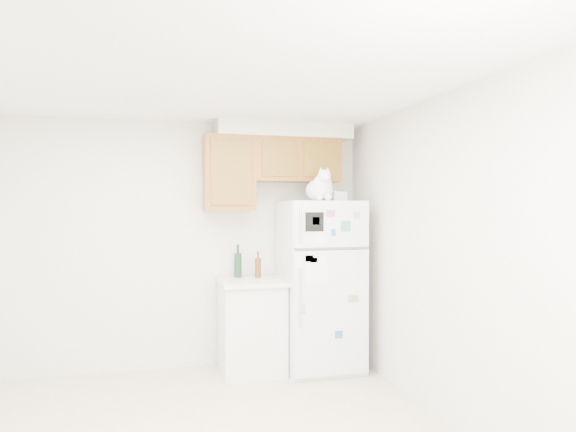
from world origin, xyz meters
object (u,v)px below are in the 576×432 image
object	(u,v)px
bottle_green	(238,261)
bottle_amber	(258,264)
base_counter	(252,325)
refrigerator	(320,285)
storage_box_back	(330,196)
cat	(321,188)
storage_box_front	(338,196)

from	to	relation	value
bottle_green	bottle_amber	world-z (taller)	bottle_green
bottle_amber	base_counter	bearing A→B (deg)	-127.90
base_counter	bottle_amber	distance (m)	0.61
refrigerator	storage_box_back	xyz separation A→B (m)	(0.13, 0.07, 0.90)
bottle_green	cat	bearing A→B (deg)	-29.42
refrigerator	cat	bearing A→B (deg)	-106.89
refrigerator	base_counter	bearing A→B (deg)	173.91
base_counter	storage_box_front	distance (m)	1.55
refrigerator	cat	distance (m)	0.98
storage_box_back	storage_box_front	world-z (taller)	storage_box_back
bottle_amber	cat	bearing A→B (deg)	-31.92
cat	bottle_green	size ratio (longest dim) A/B	1.37
cat	bottle_amber	xyz separation A→B (m)	(-0.55, 0.34, -0.77)
refrigerator	storage_box_front	size ratio (longest dim) A/B	11.33
storage_box_front	bottle_amber	distance (m)	1.06
refrigerator	bottle_green	bearing A→B (deg)	161.67
bottle_green	refrigerator	bearing A→B (deg)	-18.33
refrigerator	base_counter	size ratio (longest dim) A/B	1.85
storage_box_front	bottle_green	xyz separation A→B (m)	(-0.96, 0.33, -0.66)
refrigerator	storage_box_back	world-z (taller)	storage_box_back
base_counter	bottle_amber	xyz separation A→B (m)	(0.09, 0.11, 0.59)
cat	storage_box_back	world-z (taller)	cat
refrigerator	storage_box_back	bearing A→B (deg)	26.39
base_counter	cat	distance (m)	1.52
storage_box_back	bottle_amber	distance (m)	1.02
refrigerator	storage_box_front	bearing A→B (deg)	-22.94
cat	storage_box_front	world-z (taller)	cat
bottle_green	bottle_amber	distance (m)	0.21
storage_box_back	bottle_amber	bearing A→B (deg)	-169.69
refrigerator	storage_box_back	distance (m)	0.91
refrigerator	bottle_amber	bearing A→B (deg)	162.75
bottle_amber	refrigerator	bearing A→B (deg)	-17.25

